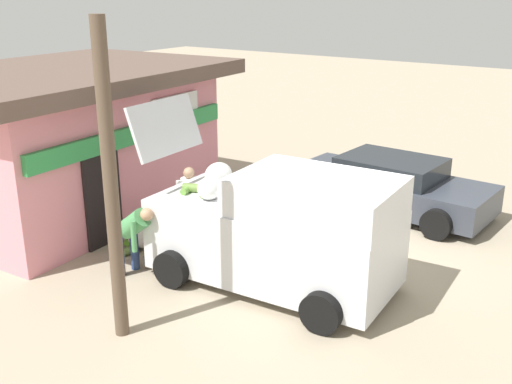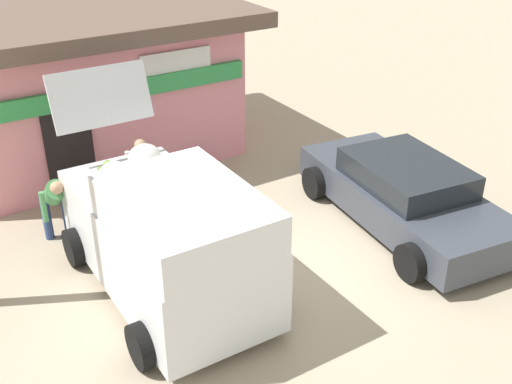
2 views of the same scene
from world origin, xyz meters
The scene contains 8 objects.
ground_plane centered at (0.00, 0.00, 0.00)m, with size 60.00×60.00×0.00m, color tan.
storefront_bar centered at (-1.31, 5.95, 1.66)m, with size 6.98×5.19×3.18m.
delivery_van centered at (-1.71, 0.28, 0.99)m, with size 2.41×4.48×2.92m.
parked_sedan centered at (2.76, 0.22, 0.58)m, with size 2.36×4.52×1.21m.
vendor_standing centered at (-1.26, 2.61, 0.90)m, with size 0.55×0.43×1.56m.
customer_bending centered at (-2.84, 2.51, 0.81)m, with size 0.57×0.75×1.32m.
unloaded_banana_pile centered at (-1.92, 3.31, 0.21)m, with size 0.93×0.85×0.45m.
paint_bucket centered at (0.45, 3.68, 0.19)m, with size 0.32×0.32×0.37m, color blue.
Camera 2 is at (-4.28, -7.17, 5.87)m, focal length 43.94 mm.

